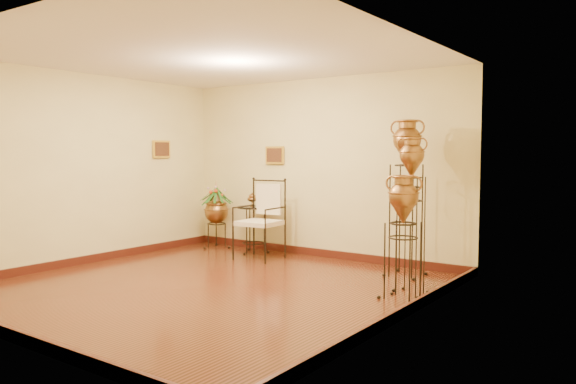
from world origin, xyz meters
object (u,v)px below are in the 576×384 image
Objects in this scene: amphora_tall at (411,214)px; amphora_mid at (406,197)px; armchair at (259,219)px; side_table at (254,228)px; planter_urn at (216,209)px.

amphora_tall is 0.99m from amphora_mid.
amphora_tall is 2.87m from armchair.
planter_urn is at bearing -179.94° from side_table.
planter_urn is 1.25× the size of side_table.
armchair reaches higher than planter_urn.
amphora_mid is at bearing -3.20° from planter_urn.
amphora_tall is at bearing -14.92° from planter_urn.
amphora_mid is (-0.44, 0.87, 0.12)m from amphora_tall.
planter_urn is at bearing 158.78° from armchair.
planter_urn reaches higher than side_table.
amphora_mid reaches higher than amphora_tall.
planter_urn is 0.87m from side_table.
armchair is at bearing 166.26° from amphora_tall.
armchair is at bearing -17.47° from planter_urn.
amphora_tall is 1.90× the size of side_table.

